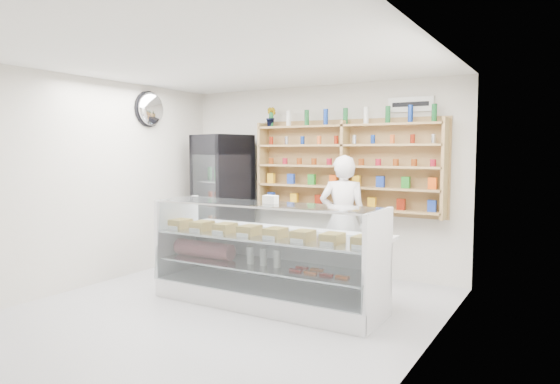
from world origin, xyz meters
The scene contains 8 objects.
room centered at (0.00, 0.00, 1.40)m, with size 5.00×5.00×5.00m.
display_counter centered at (0.28, 0.57, 0.34)m, with size 2.79×0.83×1.22m.
shop_worker centered at (0.65, 1.94, 0.88)m, with size 0.64×0.42×1.76m, color silver.
drinks_cooler centered at (-1.45, 1.99, 1.04)m, with size 0.91×0.89×2.07m.
wall_shelving centered at (0.50, 2.34, 1.59)m, with size 2.84×0.28×1.33m.
potted_plant centered at (-0.75, 2.34, 2.35)m, with size 0.17×0.13×0.30m, color #1E6626.
security_mirror centered at (-2.17, 1.20, 2.45)m, with size 0.15×0.50×0.50m, color silver.
wall_sign centered at (1.40, 2.47, 2.45)m, with size 0.62×0.03×0.20m, color white.
Camera 1 is at (3.37, -4.32, 1.81)m, focal length 32.00 mm.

